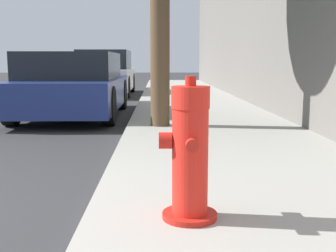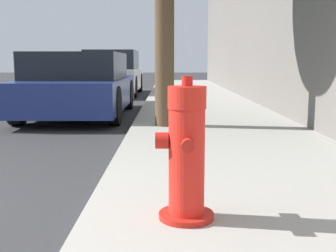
# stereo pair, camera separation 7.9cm
# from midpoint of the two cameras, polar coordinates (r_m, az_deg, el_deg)

# --- Properties ---
(sidewalk_slab) EXTENTS (2.63, 40.00, 0.12)m
(sidewalk_slab) POSITION_cam_midpoint_polar(r_m,az_deg,el_deg) (2.61, 17.07, -14.77)
(sidewalk_slab) COLOR #99968E
(sidewalk_slab) RESTS_ON ground_plane
(fire_hydrant) EXTENTS (0.36, 0.36, 0.88)m
(fire_hydrant) POSITION_cam_midpoint_polar(r_m,az_deg,el_deg) (2.57, 2.07, -3.99)
(fire_hydrant) COLOR red
(fire_hydrant) RESTS_ON sidewalk_slab
(parked_car_near) EXTENTS (1.86, 4.07, 1.25)m
(parked_car_near) POSITION_cam_midpoint_polar(r_m,az_deg,el_deg) (8.56, -12.93, 5.37)
(parked_car_near) COLOR navy
(parked_car_near) RESTS_ON ground_plane
(parked_car_mid) EXTENTS (1.72, 4.11, 1.44)m
(parked_car_mid) POSITION_cam_midpoint_polar(r_m,az_deg,el_deg) (14.00, -8.59, 7.02)
(parked_car_mid) COLOR silver
(parked_car_mid) RESTS_ON ground_plane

